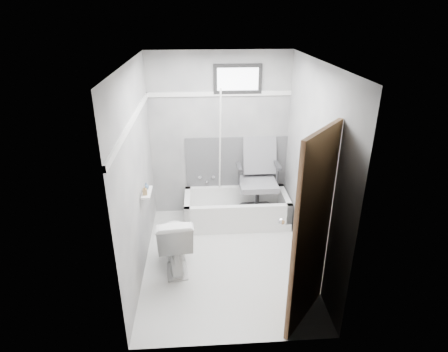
{
  "coord_description": "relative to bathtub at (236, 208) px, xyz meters",
  "views": [
    {
      "loc": [
        -0.29,
        -3.86,
        2.89
      ],
      "look_at": [
        0.0,
        0.35,
        1.0
      ],
      "focal_mm": 30.0,
      "sensor_mm": 36.0,
      "label": 1
    }
  ],
  "objects": [
    {
      "name": "wall_right",
      "position": [
        0.78,
        -0.93,
        0.99
      ],
      "size": [
        0.02,
        2.6,
        2.4
      ],
      "primitive_type": "cube",
      "color": "slate",
      "rests_on": "floor"
    },
    {
      "name": "floor",
      "position": [
        -0.22,
        -0.93,
        -0.21
      ],
      "size": [
        2.6,
        2.6,
        0.0
      ],
      "primitive_type": "plane",
      "color": "white",
      "rests_on": "ground"
    },
    {
      "name": "toilet",
      "position": [
        -0.84,
        -1.01,
        0.16
      ],
      "size": [
        0.5,
        0.79,
        0.74
      ],
      "primitive_type": "imported",
      "rotation": [
        0.0,
        0.0,
        3.25
      ],
      "color": "white",
      "rests_on": "floor"
    },
    {
      "name": "door",
      "position": [
        0.76,
        -2.21,
        0.79
      ],
      "size": [
        0.78,
        0.78,
        2.0
      ],
      "primitive_type": null,
      "color": "brown",
      "rests_on": "floor"
    },
    {
      "name": "soap_bottle_a",
      "position": [
        -1.16,
        -0.85,
        0.76
      ],
      "size": [
        0.06,
        0.06,
        0.12
      ],
      "primitive_type": "imported",
      "rotation": [
        0.0,
        0.0,
        0.11
      ],
      "color": "olive",
      "rests_on": "shelf"
    },
    {
      "name": "wall_front",
      "position": [
        -0.22,
        -2.23,
        0.99
      ],
      "size": [
        2.0,
        0.02,
        2.4
      ],
      "primitive_type": "cube",
      "color": "slate",
      "rests_on": "floor"
    },
    {
      "name": "office_chair",
      "position": [
        0.31,
        0.04,
        0.46
      ],
      "size": [
        0.64,
        0.64,
        1.09
      ],
      "primitive_type": null,
      "rotation": [
        0.0,
        0.0,
        0.01
      ],
      "color": "slate",
      "rests_on": "bathtub"
    },
    {
      "name": "pole",
      "position": [
        -0.23,
        0.13,
        0.84
      ],
      "size": [
        0.02,
        0.5,
        1.9
      ],
      "primitive_type": "cylinder",
      "rotation": [
        0.25,
        0.0,
        0.0
      ],
      "color": "white",
      "rests_on": "bathtub"
    },
    {
      "name": "shelf",
      "position": [
        -1.15,
        -0.77,
        0.69
      ],
      "size": [
        0.1,
        0.32,
        0.02
      ],
      "primitive_type": "cube",
      "color": "white",
      "rests_on": "wall_left"
    },
    {
      "name": "wall_left",
      "position": [
        -1.22,
        -0.93,
        0.99
      ],
      "size": [
        0.02,
        2.6,
        2.4
      ],
      "primitive_type": "cube",
      "color": "slate",
      "rests_on": "floor"
    },
    {
      "name": "trim_back",
      "position": [
        -0.22,
        0.36,
        1.61
      ],
      "size": [
        2.0,
        0.02,
        0.06
      ],
      "primitive_type": "cube",
      "color": "white",
      "rests_on": "wall_back"
    },
    {
      "name": "window",
      "position": [
        0.03,
        0.36,
        1.81
      ],
      "size": [
        0.66,
        0.04,
        0.4
      ],
      "primitive_type": null,
      "color": "black",
      "rests_on": "wall_back"
    },
    {
      "name": "ceiling",
      "position": [
        -0.22,
        -0.93,
        2.19
      ],
      "size": [
        2.6,
        2.6,
        0.0
      ],
      "primitive_type": "plane",
      "rotation": [
        3.14,
        0.0,
        0.0
      ],
      "color": "silver",
      "rests_on": "floor"
    },
    {
      "name": "bathtub",
      "position": [
        0.0,
        0.0,
        0.0
      ],
      "size": [
        1.5,
        0.7,
        0.42
      ],
      "primitive_type": null,
      "color": "white",
      "rests_on": "floor"
    },
    {
      "name": "trim_left",
      "position": [
        -1.21,
        -0.93,
        1.61
      ],
      "size": [
        0.02,
        2.6,
        0.06
      ],
      "primitive_type": "cube",
      "color": "white",
      "rests_on": "wall_left"
    },
    {
      "name": "wall_back",
      "position": [
        -0.22,
        0.37,
        0.99
      ],
      "size": [
        2.0,
        0.02,
        2.4
      ],
      "primitive_type": "cube",
      "color": "slate",
      "rests_on": "floor"
    },
    {
      "name": "backerboard",
      "position": [
        0.03,
        0.36,
        0.59
      ],
      "size": [
        1.5,
        0.02,
        0.78
      ],
      "primitive_type": "cube",
      "color": "#4C4C4F",
      "rests_on": "wall_back"
    },
    {
      "name": "soap_bottle_b",
      "position": [
        -1.16,
        -0.71,
        0.75
      ],
      "size": [
        0.09,
        0.09,
        0.08
      ],
      "primitive_type": "imported",
      "rotation": [
        0.0,
        0.0,
        0.7
      ],
      "color": "#476282",
      "rests_on": "shelf"
    },
    {
      "name": "faucet",
      "position": [
        -0.42,
        0.34,
        0.34
      ],
      "size": [
        0.26,
        0.1,
        0.16
      ],
      "primitive_type": null,
      "color": "silver",
      "rests_on": "wall_back"
    }
  ]
}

